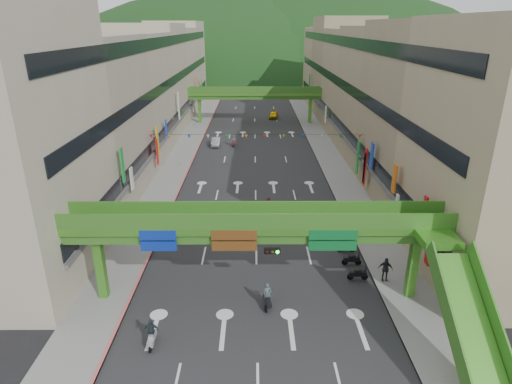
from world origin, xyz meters
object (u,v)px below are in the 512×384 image
Objects in this scene: scooter_rider_near at (267,297)px; overpass_near at (271,237)px; pedestrian_red at (413,268)px; scooter_rider_mid at (269,207)px; car_yellow at (274,115)px; car_silver at (216,142)px.

overpass_near is at bearing 70.18° from scooter_rider_near.
pedestrian_red is at bearing 16.13° from overpass_near.
pedestrian_red is (10.87, -11.22, -0.34)m from scooter_rider_mid.
car_silver is at bearing -109.34° from car_yellow.
scooter_rider_mid is at bearing -74.28° from car_silver.
overpass_near is 14.67× the size of scooter_rider_near.
car_yellow is 2.82× the size of pedestrian_red.
scooter_rider_near is at bearing -109.82° from overpass_near.
pedestrian_red is (8.23, -61.24, 0.03)m from car_yellow.
overpass_near is 64.73m from car_yellow.
scooter_rider_near is at bearing -80.32° from car_silver.
pedestrian_red is (11.48, 3.84, -0.10)m from scooter_rider_near.
pedestrian_red is (11.27, 3.26, -4.43)m from overpass_near.
overpass_near is at bearing -79.92° from car_silver.
scooter_rider_near reaches higher than car_yellow.
car_yellow is (10.34, 22.06, 0.08)m from car_silver.
pedestrian_red reaches higher than car_silver.
pedestrian_red is at bearing 18.51° from scooter_rider_near.
scooter_rider_near reaches higher than car_silver.
scooter_rider_near is 0.44× the size of car_yellow.
scooter_rider_mid is 15.63m from pedestrian_red.
overpass_near is at bearing -91.58° from scooter_rider_mid.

